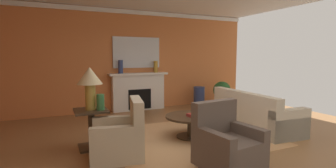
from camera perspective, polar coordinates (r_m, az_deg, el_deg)
The scene contains 18 objects.
ground_plane at distance 4.89m, azimuth 4.15°, elevation -13.21°, with size 9.52×9.52×0.00m, color olive.
wall_fireplace at distance 7.80m, azimuth -8.08°, elevation 5.32°, with size 7.92×0.12×3.02m, color #CC723D.
crown_moulding at distance 7.83m, azimuth -8.07°, elevation 15.82°, with size 7.92×0.08×0.12m, color white.
area_rug at distance 5.23m, azimuth 5.04°, elevation -11.88°, with size 3.13×2.54×0.01m, color tan.
fireplace at distance 7.71m, azimuth -6.70°, elevation -1.91°, with size 1.80×0.35×1.14m.
mantel_mirror at distance 7.75m, azimuth -7.10°, elevation 7.10°, with size 1.46×0.04×0.92m, color silver.
sofa at distance 6.09m, azimuth 18.90°, elevation -6.71°, with size 1.02×2.15×0.85m.
armchair_near_window at distance 4.24m, azimuth -10.87°, elevation -12.05°, with size 0.95×0.95×0.95m.
armchair_facing_fireplace at distance 3.93m, azimuth 13.20°, elevation -13.57°, with size 0.89×0.89×0.95m.
coffee_table at distance 5.13m, azimuth 5.08°, elevation -8.38°, with size 1.00×1.00×0.45m.
side_table at distance 4.73m, azimuth -16.96°, elevation -9.10°, with size 0.56×0.56×0.70m.
table_lamp at distance 4.59m, azimuth -17.29°, elevation 0.90°, with size 0.44×0.44×0.75m.
vase_mantel_right at distance 7.78m, azimuth -2.80°, elevation 3.94°, with size 0.13×0.13×0.36m, color #B7892D.
vase_tall_corner at distance 8.30m, azimuth 7.05°, elevation -2.84°, with size 0.36×0.36×0.65m, color navy.
vase_mantel_left at distance 7.44m, azimuth -10.70°, elevation 3.86°, with size 0.14×0.14×0.39m, color navy.
vase_on_side_table at distance 4.54m, azimuth -15.05°, elevation -4.00°, with size 0.14×0.14×0.28m, color #33703D.
book_red_cover at distance 5.03m, azimuth 5.65°, elevation -7.00°, with size 0.20×0.17×0.06m, color maroon.
potted_plant at distance 8.28m, azimuth 12.11°, elevation -1.78°, with size 0.56×0.56×0.83m.
Camera 1 is at (-2.24, -4.04, 1.63)m, focal length 26.89 mm.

